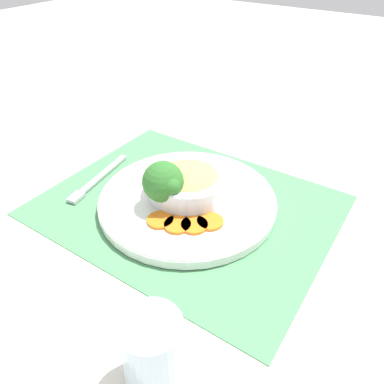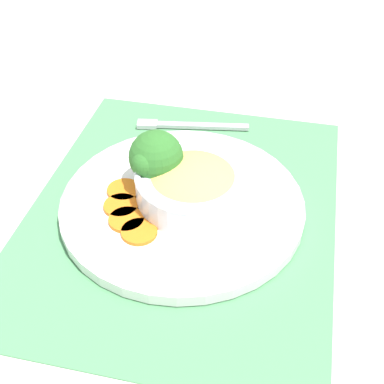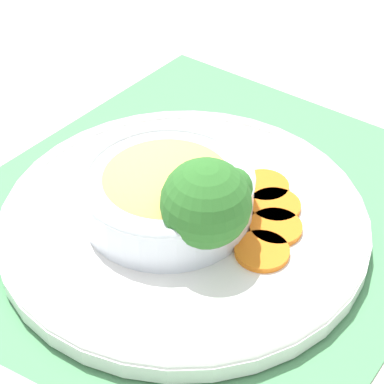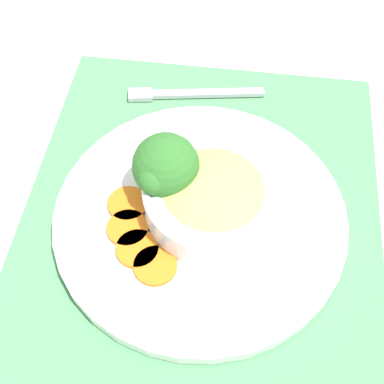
% 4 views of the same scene
% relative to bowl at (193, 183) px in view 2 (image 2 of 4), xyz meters
% --- Properties ---
extents(ground_plane, '(4.00, 4.00, 0.00)m').
position_rel_bowl_xyz_m(ground_plane, '(-0.01, 0.01, -0.05)').
color(ground_plane, beige).
extents(placemat, '(0.52, 0.41, 0.00)m').
position_rel_bowl_xyz_m(placemat, '(-0.01, 0.01, -0.04)').
color(placemat, '#4C8C59').
rests_on(placemat, ground_plane).
extents(plate, '(0.33, 0.33, 0.02)m').
position_rel_bowl_xyz_m(plate, '(-0.01, 0.01, -0.03)').
color(plate, white).
rests_on(plate, placemat).
extents(bowl, '(0.15, 0.15, 0.05)m').
position_rel_bowl_xyz_m(bowl, '(0.00, 0.00, 0.00)').
color(bowl, silver).
rests_on(bowl, plate).
extents(broccoli_floret, '(0.07, 0.07, 0.09)m').
position_rel_bowl_xyz_m(broccoli_floret, '(0.02, 0.05, 0.02)').
color(broccoli_floret, '#759E51').
rests_on(broccoli_floret, plate).
extents(carrot_slice_near, '(0.05, 0.05, 0.01)m').
position_rel_bowl_xyz_m(carrot_slice_near, '(-0.01, 0.09, -0.02)').
color(carrot_slice_near, orange).
rests_on(carrot_slice_near, plate).
extents(carrot_slice_middle, '(0.05, 0.05, 0.01)m').
position_rel_bowl_xyz_m(carrot_slice_middle, '(-0.04, 0.09, -0.02)').
color(carrot_slice_middle, orange).
rests_on(carrot_slice_middle, plate).
extents(carrot_slice_far, '(0.05, 0.05, 0.01)m').
position_rel_bowl_xyz_m(carrot_slice_far, '(-0.06, 0.07, -0.02)').
color(carrot_slice_far, orange).
rests_on(carrot_slice_far, plate).
extents(carrot_slice_extra, '(0.05, 0.05, 0.01)m').
position_rel_bowl_xyz_m(carrot_slice_extra, '(-0.08, 0.05, -0.02)').
color(carrot_slice_extra, orange).
rests_on(carrot_slice_extra, plate).
extents(fork, '(0.05, 0.18, 0.01)m').
position_rel_bowl_xyz_m(fork, '(0.19, 0.06, -0.04)').
color(fork, '#B7B7BC').
rests_on(fork, placemat).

